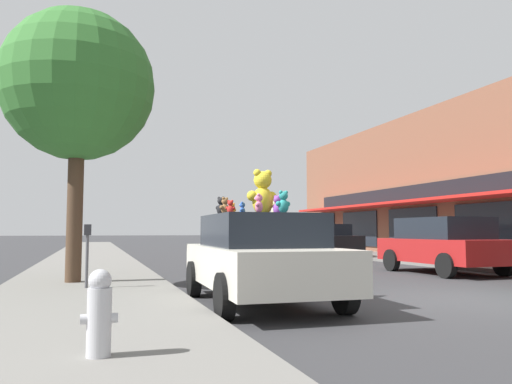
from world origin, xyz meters
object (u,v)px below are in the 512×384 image
object	(u,v)px
teddy_bear_black	(221,206)
street_tree	(78,86)
plush_art_car	(260,257)
teddy_bear_pink	(259,203)
parked_car_far_center	(444,244)
teddy_bear_blue	(242,209)
parked_car_far_right	(324,240)
teddy_bear_red	(230,207)
teddy_bear_teal	(283,202)
teddy_bear_cream	(275,208)
fire_hydrant	(99,313)
parking_meter	(87,247)
teddy_bear_brown	(225,206)
teddy_bear_purple	(278,205)
teddy_bear_orange	(232,209)
teddy_bear_giant	(263,193)

from	to	relation	value
teddy_bear_black	street_tree	bearing A→B (deg)	6.48
teddy_bear_black	street_tree	distance (m)	4.84
plush_art_car	teddy_bear_pink	bearing A→B (deg)	-108.37
parked_car_far_center	teddy_bear_blue	bearing A→B (deg)	-154.14
teddy_bear_black	parked_car_far_right	bearing A→B (deg)	-70.63
teddy_bear_red	teddy_bear_teal	distance (m)	0.94
teddy_bear_black	teddy_bear_cream	distance (m)	1.06
street_tree	teddy_bear_red	bearing A→B (deg)	-55.05
teddy_bear_teal	parked_car_far_center	xyz separation A→B (m)	(7.10, 4.96, -0.86)
plush_art_car	fire_hydrant	bearing A→B (deg)	-126.24
teddy_bear_pink	teddy_bear_cream	world-z (taller)	teddy_bear_pink
teddy_bear_red	parking_meter	bearing A→B (deg)	-13.59
plush_art_car	parking_meter	xyz separation A→B (m)	(-2.91, 2.29, 0.12)
parked_car_far_right	parked_car_far_center	bearing A→B (deg)	-90.00
teddy_bear_cream	parking_meter	world-z (taller)	teddy_bear_cream
teddy_bear_brown	fire_hydrant	size ratio (longest dim) A/B	0.41
teddy_bear_purple	fire_hydrant	world-z (taller)	teddy_bear_purple
teddy_bear_cream	parked_car_far_right	distance (m)	13.60
teddy_bear_orange	teddy_bear_giant	bearing A→B (deg)	167.70
teddy_bear_blue	teddy_bear_giant	bearing A→B (deg)	68.25
teddy_bear_teal	teddy_bear_black	bearing A→B (deg)	-78.84
teddy_bear_teal	street_tree	bearing A→B (deg)	-65.93
teddy_bear_orange	parked_car_far_center	world-z (taller)	teddy_bear_orange
teddy_bear_orange	street_tree	size ratio (longest dim) A/B	0.04
teddy_bear_brown	fire_hydrant	bearing A→B (deg)	26.59
teddy_bear_blue	teddy_bear_orange	size ratio (longest dim) A/B	1.20
teddy_bear_purple	parked_car_far_center	bearing A→B (deg)	-80.52
plush_art_car	parked_car_far_right	xyz separation A→B (m)	(7.27, 12.50, 0.01)
parked_car_far_right	teddy_bear_red	bearing A→B (deg)	-121.86
teddy_bear_giant	parked_car_far_center	xyz separation A→B (m)	(7.11, 3.90, -1.09)
teddy_bear_purple	parked_car_far_right	size ratio (longest dim) A/B	0.09
teddy_bear_red	fire_hydrant	xyz separation A→B (m)	(-2.14, -3.35, -1.15)
teddy_bear_black	parked_car_far_center	world-z (taller)	teddy_bear_black
teddy_bear_black	fire_hydrant	bearing A→B (deg)	115.60
teddy_bear_red	teddy_bear_orange	xyz separation A→B (m)	(0.17, 0.49, -0.01)
teddy_bear_teal	fire_hydrant	world-z (taller)	teddy_bear_teal
teddy_bear_brown	parked_car_far_right	world-z (taller)	teddy_bear_brown
teddy_bear_cream	teddy_bear_purple	world-z (taller)	teddy_bear_purple
teddy_bear_red	fire_hydrant	size ratio (longest dim) A/B	0.31
teddy_bear_orange	parked_car_far_right	bearing A→B (deg)	-137.20
street_tree	parking_meter	distance (m)	3.89
parked_car_far_right	parking_meter	xyz separation A→B (m)	(-10.18, -10.21, 0.12)
fire_hydrant	teddy_bear_pink	bearing A→B (deg)	47.57
plush_art_car	teddy_bear_brown	world-z (taller)	teddy_bear_brown
parked_car_far_right	teddy_bear_purple	bearing A→B (deg)	-119.16
teddy_bear_cream	teddy_bear_red	bearing A→B (deg)	94.28
teddy_bear_black	parking_meter	distance (m)	2.94
teddy_bear_blue	teddy_bear_black	bearing A→B (deg)	-78.39
teddy_bear_pink	teddy_bear_purple	bearing A→B (deg)	170.80
teddy_bear_red	parking_meter	xyz separation A→B (m)	(-2.32, 2.44, -0.73)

